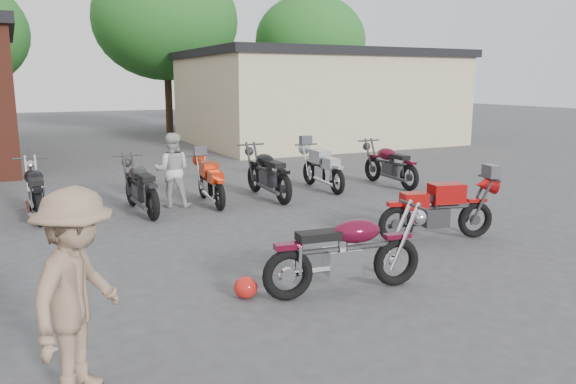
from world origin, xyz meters
name	(u,v)px	position (x,y,z in m)	size (l,w,h in m)	color
ground	(297,284)	(0.00, 0.00, 0.00)	(90.00, 90.00, 0.00)	#3A3A3D
stucco_building	(315,100)	(8.50, 15.00, 1.75)	(10.00, 8.00, 3.50)	#C4B38C
tree_2	(166,43)	(4.00, 22.00, 4.40)	(7.04, 7.04, 8.80)	#17581F
tree_3	(310,58)	(12.00, 22.00, 3.80)	(6.08, 6.08, 7.60)	#17581F
vintage_motorcycle	(347,247)	(0.42, -0.51, 0.58)	(2.01, 0.66, 1.17)	#530A1F
sportbike	(439,207)	(3.00, 0.80, 0.56)	(1.94, 0.64, 1.13)	#A80E0E
helmet	(246,287)	(-0.77, -0.14, 0.13)	(0.29, 0.29, 0.27)	red
person_light	(172,170)	(-0.25, 5.18, 0.77)	(0.74, 0.58, 1.53)	beige
person_tan	(78,293)	(-2.76, -1.47, 0.88)	(1.13, 0.65, 1.75)	#8C7056
row_bike_2	(35,187)	(-2.84, 5.39, 0.59)	(2.02, 0.67, 1.17)	black
row_bike_3	(140,183)	(-0.96, 4.94, 0.59)	(2.02, 0.67, 1.17)	#232325
row_bike_4	(210,179)	(0.53, 5.09, 0.53)	(1.82, 0.60, 1.06)	#BA2D0F
row_bike_5	(267,170)	(1.88, 5.15, 0.62)	(2.14, 0.71, 1.24)	black
row_bike_6	(322,166)	(3.46, 5.48, 0.56)	(1.94, 0.64, 1.12)	#9AA0A8
row_bike_7	(390,162)	(5.21, 5.18, 0.59)	(2.03, 0.67, 1.18)	#4F091A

